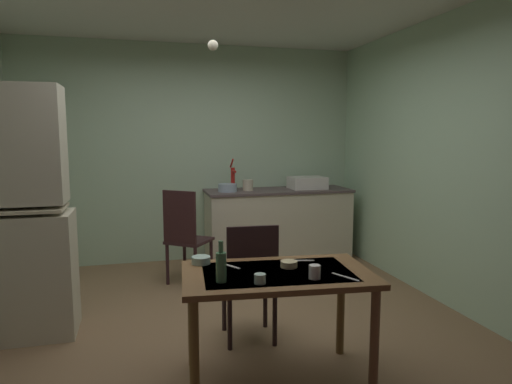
# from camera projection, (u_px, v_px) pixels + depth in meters

# --- Properties ---
(ground_plane) EXTENTS (5.24, 5.24, 0.00)m
(ground_plane) POSITION_uv_depth(u_px,v_px,m) (226.00, 326.00, 3.73)
(ground_plane) COLOR #876748
(wall_back) EXTENTS (4.24, 0.10, 2.67)m
(wall_back) POSITION_uv_depth(u_px,v_px,m) (192.00, 154.00, 5.64)
(wall_back) COLOR #B2D0AF
(wall_back) RESTS_ON ground
(wall_right) EXTENTS (0.10, 4.34, 2.67)m
(wall_right) POSITION_uv_depth(u_px,v_px,m) (453.00, 161.00, 4.09)
(wall_right) COLOR #B0D5B0
(wall_right) RESTS_ON ground
(hutch_cabinet) EXTENTS (0.88, 0.45, 1.95)m
(hutch_cabinet) POSITION_uv_depth(u_px,v_px,m) (11.00, 222.00, 3.44)
(hutch_cabinet) COLOR beige
(hutch_cabinet) RESTS_ON ground
(counter_cabinet) EXTENTS (1.80, 0.64, 0.90)m
(counter_cabinet) POSITION_uv_depth(u_px,v_px,m) (278.00, 225.00, 5.65)
(counter_cabinet) COLOR beige
(counter_cabinet) RESTS_ON ground
(sink_basin) EXTENTS (0.44, 0.34, 0.15)m
(sink_basin) POSITION_uv_depth(u_px,v_px,m) (307.00, 182.00, 5.68)
(sink_basin) COLOR white
(sink_basin) RESTS_ON counter_cabinet
(hand_pump) EXTENTS (0.05, 0.27, 0.39)m
(hand_pump) POSITION_uv_depth(u_px,v_px,m) (233.00, 177.00, 5.48)
(hand_pump) COLOR #B21E19
(hand_pump) RESTS_ON counter_cabinet
(mixing_bowl_counter) EXTENTS (0.22, 0.22, 0.09)m
(mixing_bowl_counter) POSITION_uv_depth(u_px,v_px,m) (227.00, 188.00, 5.38)
(mixing_bowl_counter) COLOR #9EB2C6
(mixing_bowl_counter) RESTS_ON counter_cabinet
(stoneware_crock) EXTENTS (0.13, 0.13, 0.13)m
(stoneware_crock) POSITION_uv_depth(u_px,v_px,m) (248.00, 185.00, 5.48)
(stoneware_crock) COLOR beige
(stoneware_crock) RESTS_ON counter_cabinet
(dining_table) EXTENTS (1.24, 0.80, 0.73)m
(dining_table) POSITION_uv_depth(u_px,v_px,m) (277.00, 287.00, 2.83)
(dining_table) COLOR brown
(dining_table) RESTS_ON ground
(chair_far_side) EXTENTS (0.43, 0.43, 0.93)m
(chair_far_side) POSITION_uv_depth(u_px,v_px,m) (250.00, 279.00, 3.39)
(chair_far_side) COLOR #2D1E1E
(chair_far_side) RESTS_ON ground
(chair_by_counter) EXTENTS (0.56, 0.56, 1.01)m
(chair_by_counter) POSITION_uv_depth(u_px,v_px,m) (185.00, 235.00, 4.72)
(chair_by_counter) COLOR #341E21
(chair_by_counter) RESTS_ON ground
(serving_bowl_wide) EXTENTS (0.11, 0.11, 0.04)m
(serving_bowl_wide) POSITION_uv_depth(u_px,v_px,m) (289.00, 264.00, 2.92)
(serving_bowl_wide) COLOR beige
(serving_bowl_wide) RESTS_ON dining_table
(soup_bowl_small) EXTENTS (0.13, 0.13, 0.05)m
(soup_bowl_small) POSITION_uv_depth(u_px,v_px,m) (201.00, 260.00, 2.99)
(soup_bowl_small) COLOR #ADD1C1
(soup_bowl_small) RESTS_ON dining_table
(mug_tall) EXTENTS (0.07, 0.07, 0.08)m
(mug_tall) POSITION_uv_depth(u_px,v_px,m) (315.00, 272.00, 2.68)
(mug_tall) COLOR white
(mug_tall) RESTS_ON dining_table
(teacup_mint) EXTENTS (0.07, 0.07, 0.06)m
(teacup_mint) POSITION_uv_depth(u_px,v_px,m) (260.00, 279.00, 2.59)
(teacup_mint) COLOR #ADD1C1
(teacup_mint) RESTS_ON dining_table
(glass_bottle) EXTENTS (0.06, 0.06, 0.24)m
(glass_bottle) POSITION_uv_depth(u_px,v_px,m) (221.00, 266.00, 2.61)
(glass_bottle) COLOR #4C7F56
(glass_bottle) RESTS_ON dining_table
(table_knife) EXTENTS (0.10, 0.19, 0.00)m
(table_knife) POSITION_uv_depth(u_px,v_px,m) (345.00, 277.00, 2.71)
(table_knife) COLOR silver
(table_knife) RESTS_ON dining_table
(teaspoon_near_bowl) EXTENTS (0.09, 0.13, 0.00)m
(teaspoon_near_bowl) POSITION_uv_depth(u_px,v_px,m) (232.00, 266.00, 2.92)
(teaspoon_near_bowl) COLOR beige
(teaspoon_near_bowl) RESTS_ON dining_table
(teaspoon_by_cup) EXTENTS (0.15, 0.06, 0.00)m
(teaspoon_by_cup) POSITION_uv_depth(u_px,v_px,m) (303.00, 261.00, 3.06)
(teaspoon_by_cup) COLOR beige
(teaspoon_by_cup) RESTS_ON dining_table
(pendant_bulb) EXTENTS (0.08, 0.08, 0.08)m
(pendant_bulb) POSITION_uv_depth(u_px,v_px,m) (213.00, 45.00, 3.42)
(pendant_bulb) COLOR #F9EFCC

